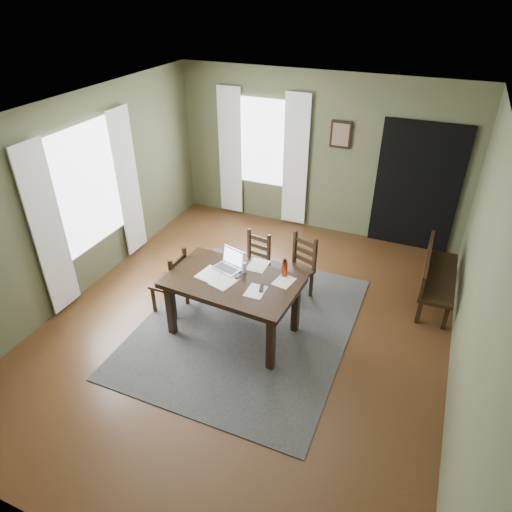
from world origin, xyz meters
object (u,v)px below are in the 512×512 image
at_px(bench, 435,273).
at_px(water_bottle, 285,268).
at_px(dining_table, 233,287).
at_px(chair_back_left, 254,263).
at_px(laptop, 230,263).
at_px(chair_back_right, 298,269).
at_px(chair_end, 172,282).

relative_size(bench, water_bottle, 5.63).
relative_size(dining_table, water_bottle, 6.93).
bearing_deg(dining_table, bench, 40.50).
relative_size(chair_back_left, bench, 0.65).
xyz_separation_m(laptop, water_bottle, (0.69, 0.09, 0.05)).
distance_m(chair_back_left, chair_back_right, 0.64).
relative_size(dining_table, chair_back_right, 1.79).
bearing_deg(chair_back_right, chair_back_left, -152.98).
relative_size(chair_end, chair_back_right, 0.98).
relative_size(chair_back_left, laptop, 2.20).
height_order(dining_table, laptop, laptop).
bearing_deg(laptop, dining_table, -42.14).
bearing_deg(dining_table, chair_back_right, 68.48).
distance_m(dining_table, laptop, 0.32).
height_order(laptop, water_bottle, water_bottle).
distance_m(chair_back_right, bench, 1.87).
bearing_deg(chair_back_right, water_bottle, -66.28).
xyz_separation_m(bench, water_bottle, (-1.71, -1.36, 0.47)).
relative_size(chair_end, chair_back_left, 1.04).
bearing_deg(water_bottle, bench, 38.41).
xyz_separation_m(chair_end, chair_back_left, (0.82, 0.88, -0.02)).
xyz_separation_m(dining_table, bench, (2.26, 1.69, -0.26)).
distance_m(dining_table, chair_back_right, 1.19).
xyz_separation_m(chair_back_left, bench, (2.39, 0.71, 0.02)).
bearing_deg(dining_table, laptop, 125.49).
distance_m(chair_back_right, water_bottle, 0.86).
xyz_separation_m(chair_end, water_bottle, (1.50, 0.23, 0.47)).
bearing_deg(chair_end, laptop, 99.88).
relative_size(bench, laptop, 3.37).
distance_m(dining_table, water_bottle, 0.67).
relative_size(dining_table, laptop, 4.15).
height_order(chair_back_left, water_bottle, water_bottle).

